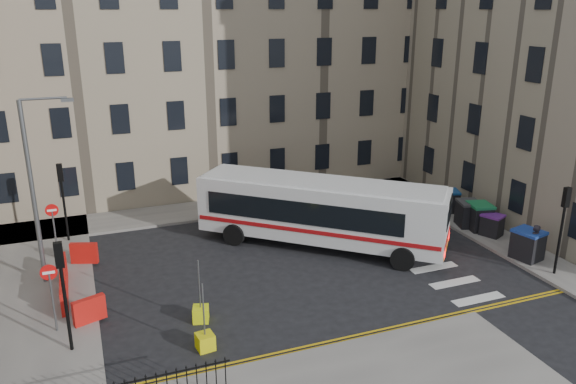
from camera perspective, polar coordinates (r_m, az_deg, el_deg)
ground at (r=27.78m, az=4.41°, el=-6.60°), size 120.00×120.00×0.00m
pavement_north at (r=33.75m, az=-11.21°, el=-2.17°), size 36.00×3.20×0.15m
pavement_east at (r=35.30m, az=14.93°, el=-1.53°), size 2.40×26.00×0.15m
pavement_west at (r=26.55m, az=-25.58°, el=-9.54°), size 6.00×22.00×0.15m
terrace_north at (r=38.53m, az=-15.39°, el=13.11°), size 38.30×10.80×17.20m
corner_east at (r=40.87m, az=27.05°, el=13.49°), size 17.80×24.30×19.20m
traffic_light_east at (r=27.50m, az=26.17°, el=-2.32°), size 0.28×0.22×4.10m
traffic_light_nw at (r=30.51m, az=-21.96°, el=0.16°), size 0.28×0.22×4.10m
traffic_light_sw at (r=20.69m, az=-21.94°, el=-8.30°), size 0.28×0.22×4.10m
streetlamp at (r=25.84m, az=-24.53°, el=0.11°), size 0.50×0.22×8.14m
no_entry_north at (r=28.88m, az=-22.76°, el=-2.60°), size 0.60×0.08×3.00m
no_entry_south at (r=22.41m, az=-22.99°, el=-8.61°), size 0.60×0.08×3.00m
roadworks_barriers at (r=25.70m, az=-21.01°, el=-8.41°), size 1.66×6.26×1.00m
bus at (r=28.30m, az=3.32°, el=-1.81°), size 11.27×10.27×3.39m
wheelie_bin_a at (r=29.24m, az=23.16°, el=-4.92°), size 1.43×1.55×1.45m
wheelie_bin_b at (r=31.54m, az=20.01°, el=-3.15°), size 1.27×1.34×1.16m
wheelie_bin_c at (r=32.11m, az=18.86°, el=-2.36°), size 1.40×1.53×1.46m
wheelie_bin_d at (r=32.44m, az=17.82°, el=-2.08°), size 1.44×1.55×1.42m
wheelie_bin_e at (r=34.46m, az=16.05°, el=-0.85°), size 1.35×1.44×1.28m
pedestrian at (r=28.97m, az=23.67°, el=-4.78°), size 0.76×0.59×1.85m
bollard_yellow at (r=22.59m, az=-8.85°, el=-12.15°), size 0.74×0.74×0.60m
bollard_chevron at (r=20.94m, az=-8.41°, el=-14.80°), size 0.67×0.67×0.60m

